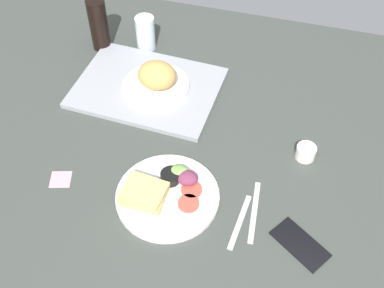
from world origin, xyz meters
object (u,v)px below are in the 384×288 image
object	(u,v)px
espresso_cup	(306,152)
fork	(240,222)
drinking_glass	(145,33)
knife	(254,211)
sticky_note	(61,179)
plate_with_salad	(165,193)
cell_phone	(300,244)
serving_tray	(147,88)
bread_plate_near	(157,79)
soda_bottle	(99,25)

from	to	relation	value
espresso_cup	fork	bearing A→B (deg)	-116.92
drinking_glass	knife	xyz separation A→B (cm)	(49.56, -57.19, -5.74)
espresso_cup	sticky_note	distance (cm)	68.69
plate_with_salad	cell_phone	world-z (taller)	plate_with_salad
drinking_glass	sticky_note	xyz separation A→B (cm)	(-3.59, -61.26, -5.93)
serving_tray	knife	size ratio (longest dim) A/B	2.37
fork	knife	bearing A→B (deg)	-31.68
fork	cell_phone	xyz separation A→B (cm)	(15.70, -2.25, 0.15)
drinking_glass	espresso_cup	xyz separation A→B (cm)	(59.85, -35.01, -3.99)
bread_plate_near	drinking_glass	size ratio (longest dim) A/B	1.76
knife	soda_bottle	bearing A→B (deg)	45.87
plate_with_salad	cell_phone	size ratio (longest dim) A/B	1.91
espresso_cup	knife	bearing A→B (deg)	-114.89
serving_tray	bread_plate_near	distance (cm)	5.73
fork	knife	xyz separation A→B (cm)	(3.00, 4.00, 0.00)
drinking_glass	cell_phone	xyz separation A→B (cm)	(62.26, -63.45, -5.59)
cell_phone	fork	bearing A→B (deg)	-154.31
serving_tray	fork	distance (cm)	56.29
serving_tray	bread_plate_near	size ratio (longest dim) A/B	2.13
plate_with_salad	knife	size ratio (longest dim) A/B	1.45
plate_with_salad	drinking_glass	size ratio (longest dim) A/B	2.29
plate_with_salad	serving_tray	bearing A→B (deg)	115.73
serving_tray	espresso_cup	bearing A→B (deg)	-15.35
fork	soda_bottle	bearing A→B (deg)	52.35
knife	sticky_note	distance (cm)	53.31
soda_bottle	serving_tray	bearing A→B (deg)	-36.32
espresso_cup	knife	xyz separation A→B (cm)	(-10.30, -22.19, -1.75)
serving_tray	knife	xyz separation A→B (cm)	(42.04, -36.55, -0.55)
drinking_glass	soda_bottle	size ratio (longest dim) A/B	0.64
serving_tray	sticky_note	bearing A→B (deg)	-105.30
plate_with_salad	bread_plate_near	bearing A→B (deg)	111.45
serving_tray	espresso_cup	world-z (taller)	espresso_cup
drinking_glass	fork	size ratio (longest dim) A/B	0.70
bread_plate_near	soda_bottle	xyz separation A→B (cm)	(-26.00, 16.74, 3.92)
plate_with_salad	knife	world-z (taller)	plate_with_salad
knife	plate_with_salad	bearing A→B (deg)	89.13
serving_tray	plate_with_salad	world-z (taller)	plate_with_salad
bread_plate_near	sticky_note	distance (cm)	43.32
sticky_note	cell_phone	bearing A→B (deg)	-1.91
drinking_glass	sticky_note	bearing A→B (deg)	-93.36
serving_tray	cell_phone	world-z (taller)	serving_tray
drinking_glass	knife	distance (cm)	75.90
serving_tray	sticky_note	xyz separation A→B (cm)	(-11.11, -40.61, -0.74)
cell_phone	drinking_glass	bearing A→B (deg)	168.31
soda_bottle	fork	world-z (taller)	soda_bottle
plate_with_salad	espresso_cup	xyz separation A→B (cm)	(33.96, 23.77, 0.25)
bread_plate_near	sticky_note	size ratio (longest dim) A/B	3.77
soda_bottle	bread_plate_near	bearing A→B (deg)	-32.77
serving_tray	soda_bottle	distance (cm)	29.25
plate_with_salad	sticky_note	distance (cm)	29.64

